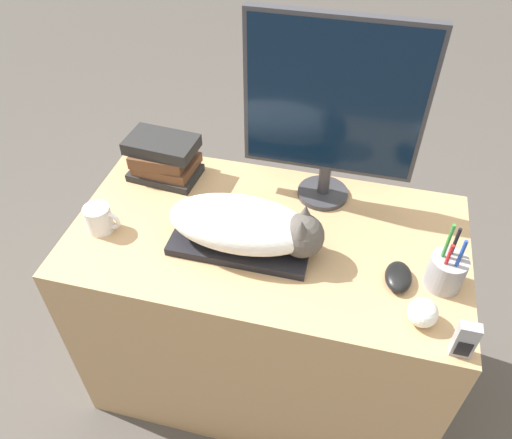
% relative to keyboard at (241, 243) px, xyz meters
% --- Properties ---
extents(desk, '(1.14, 0.62, 0.75)m').
position_rel_keyboard_xyz_m(desk, '(0.06, 0.07, -0.39)').
color(desk, tan).
rests_on(desk, ground_plane).
extents(keyboard, '(0.39, 0.17, 0.02)m').
position_rel_keyboard_xyz_m(keyboard, '(0.00, 0.00, 0.00)').
color(keyboard, black).
rests_on(keyboard, desk).
extents(cat, '(0.43, 0.19, 0.14)m').
position_rel_keyboard_xyz_m(cat, '(0.03, 0.00, 0.08)').
color(cat, white).
rests_on(cat, keyboard).
extents(monitor, '(0.49, 0.16, 0.57)m').
position_rel_keyboard_xyz_m(monitor, '(0.19, 0.27, 0.31)').
color(monitor, '#333338').
rests_on(monitor, desk).
extents(computer_mouse, '(0.07, 0.11, 0.04)m').
position_rel_keyboard_xyz_m(computer_mouse, '(0.43, -0.02, 0.01)').
color(computer_mouse, black).
rests_on(computer_mouse, desk).
extents(coffee_mug, '(0.10, 0.08, 0.08)m').
position_rel_keyboard_xyz_m(coffee_mug, '(-0.41, -0.03, 0.03)').
color(coffee_mug, silver).
rests_on(coffee_mug, desk).
extents(pen_cup, '(0.09, 0.09, 0.20)m').
position_rel_keyboard_xyz_m(pen_cup, '(0.54, -0.00, 0.04)').
color(pen_cup, '#939399').
rests_on(pen_cup, desk).
extents(baseball, '(0.07, 0.07, 0.07)m').
position_rel_keyboard_xyz_m(baseball, '(0.49, -0.14, 0.02)').
color(baseball, silver).
rests_on(baseball, desk).
extents(phone, '(0.05, 0.03, 0.11)m').
position_rel_keyboard_xyz_m(phone, '(0.58, -0.21, 0.04)').
color(phone, '#99999E').
rests_on(phone, desk).
extents(book_stack, '(0.23, 0.17, 0.14)m').
position_rel_keyboard_xyz_m(book_stack, '(-0.32, 0.26, 0.06)').
color(book_stack, black).
rests_on(book_stack, desk).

